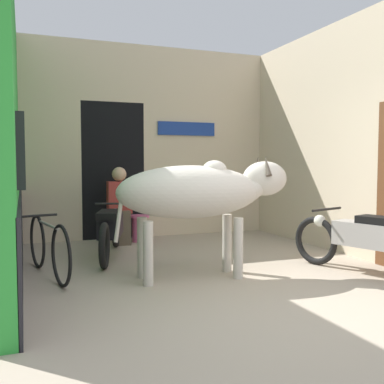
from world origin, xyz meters
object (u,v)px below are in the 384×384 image
Objects in this scene: cow at (200,192)px; motorcycle_near at (368,239)px; shopkeeper_seated at (120,203)px; plastic_stool at (139,227)px; bicycle at (48,247)px; motorcycle_far at (111,228)px.

cow is 2.01m from motorcycle_near.
cow is 2.46m from shopkeeper_seated.
motorcycle_near is 4.48× the size of plastic_stool.
motorcycle_near is at bearing -18.15° from cow.
shopkeeper_seated is at bearing 126.96° from motorcycle_near.
motorcycle_near is 3.66m from plastic_stool.
motorcycle_near is at bearing -19.87° from bicycle.
shopkeeper_seated is at bearing 55.93° from bicycle.
cow is at bearing -80.09° from shopkeeper_seated.
cow reaches higher than shopkeeper_seated.
cow reaches higher than motorcycle_near.
motorcycle_near is at bearing -38.60° from motorcycle_far.
bicycle is 2.15m from shopkeeper_seated.
cow is at bearing -88.08° from plastic_stool.
cow is 1.04× the size of motorcycle_near.
shopkeeper_seated is (1.19, 1.76, 0.32)m from bicycle.
motorcycle_far reaches higher than plastic_stool.
motorcycle_near is 3.77m from shopkeeper_seated.
cow reaches higher than motorcycle_far.
bicycle is (-1.61, 0.64, -0.63)m from cow.
motorcycle_near is 1.01× the size of motorcycle_far.
plastic_stool is at bearing 121.76° from motorcycle_near.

